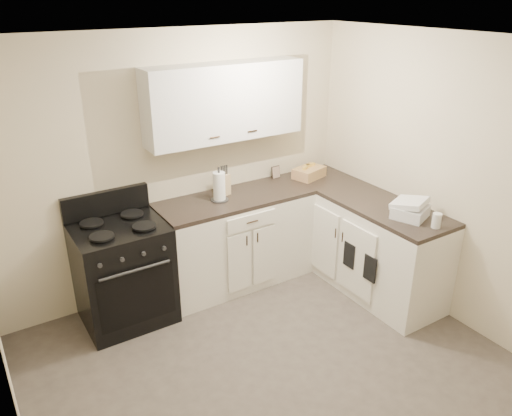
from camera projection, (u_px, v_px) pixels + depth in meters
floor at (286, 382)px, 3.86m from camera, size 3.60×3.60×0.00m
ceiling at (297, 45)px, 2.86m from camera, size 3.60×3.60×0.00m
wall_back at (180, 166)px, 4.75m from camera, size 3.60×0.00×3.60m
wall_right at (462, 187)px, 4.24m from camera, size 0.00×3.60×3.60m
base_cabinets_back at (236, 242)px, 5.05m from camera, size 1.55×0.60×0.90m
base_cabinets_right at (359, 240)px, 5.07m from camera, size 0.60×1.90×0.90m
countertop_back at (235, 199)px, 4.86m from camera, size 1.55×0.60×0.04m
countertop_right at (363, 198)px, 4.88m from camera, size 0.60×1.90×0.04m
upper_cabinets at (225, 102)px, 4.61m from camera, size 1.55×0.30×0.70m
stove at (124, 274)px, 4.45m from camera, size 0.78×0.66×0.94m
knife_block at (224, 184)px, 4.87m from camera, size 0.11×0.10×0.21m
paper_towel at (219, 187)px, 4.72m from camera, size 0.15×0.15×0.28m
picture_frame at (276, 172)px, 5.32m from camera, size 0.11×0.04×0.13m
wicker_basket at (309, 173)px, 5.33m from camera, size 0.38×0.30×0.11m
countertop_grill at (410, 212)px, 4.40m from camera, size 0.37×0.36×0.11m
glass_jar at (437, 221)px, 4.20m from camera, size 0.09×0.09×0.13m
oven_mitt_near at (370, 269)px, 4.53m from camera, size 0.02×0.14×0.25m
oven_mitt_far at (349, 255)px, 4.74m from camera, size 0.02×0.14×0.25m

